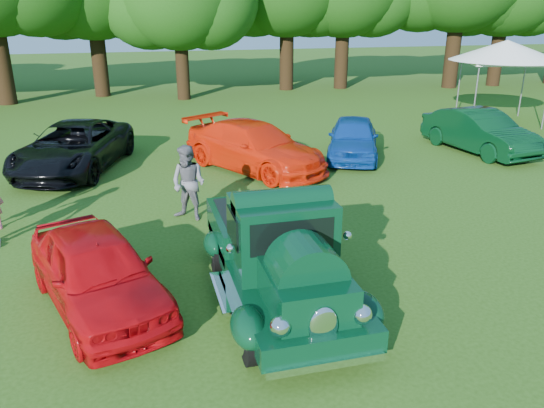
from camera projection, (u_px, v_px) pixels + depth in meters
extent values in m
plane|color=#284C11|center=(236.00, 306.00, 9.37)|extent=(120.00, 120.00, 0.00)
cylinder|color=black|center=(251.00, 339.00, 7.76)|extent=(0.23, 0.79, 0.79)
cylinder|color=black|center=(362.00, 322.00, 8.18)|extent=(0.23, 0.79, 0.79)
cylinder|color=black|center=(217.00, 252.00, 10.51)|extent=(0.23, 0.79, 0.79)
cylinder|color=black|center=(302.00, 243.00, 10.93)|extent=(0.23, 0.79, 0.79)
cube|color=black|center=(280.00, 273.00, 9.36)|extent=(1.83, 4.78, 0.36)
cube|color=black|center=(305.00, 291.00, 7.91)|extent=(1.17, 1.54, 0.66)
cube|color=black|center=(282.00, 235.00, 8.96)|extent=(1.66, 1.22, 1.27)
cube|color=black|center=(292.00, 237.00, 8.36)|extent=(1.38, 0.06, 0.55)
cube|color=black|center=(260.00, 226.00, 10.58)|extent=(1.83, 2.18, 0.62)
cube|color=black|center=(260.00, 213.00, 10.48)|extent=(1.57, 1.91, 0.05)
ellipsoid|color=black|center=(248.00, 327.00, 7.69)|extent=(0.53, 0.91, 0.53)
ellipsoid|color=black|center=(365.00, 310.00, 8.12)|extent=(0.53, 0.91, 0.53)
ellipsoid|color=black|center=(214.00, 244.00, 10.43)|extent=(0.40, 0.76, 0.45)
ellipsoid|color=black|center=(305.00, 234.00, 10.88)|extent=(0.40, 0.76, 0.45)
ellipsoid|color=white|center=(323.00, 327.00, 7.24)|extent=(0.43, 0.13, 0.63)
sphere|color=white|center=(280.00, 327.00, 7.14)|extent=(0.30, 0.30, 0.30)
sphere|color=white|center=(362.00, 314.00, 7.42)|extent=(0.30, 0.30, 0.30)
cube|color=white|center=(326.00, 364.00, 7.26)|extent=(1.72, 0.12, 0.12)
cube|color=white|center=(249.00, 226.00, 11.72)|extent=(1.72, 0.12, 0.12)
imported|color=#B4070D|center=(97.00, 271.00, 9.12)|extent=(2.91, 4.40, 1.39)
imported|color=black|center=(73.00, 147.00, 16.99)|extent=(4.07, 5.98, 1.52)
imported|color=red|center=(254.00, 147.00, 17.01)|extent=(4.54, 5.61, 1.53)
imported|color=navy|center=(353.00, 138.00, 18.42)|extent=(3.20, 4.46, 1.41)
imported|color=black|center=(479.00, 131.00, 19.11)|extent=(2.25, 4.82, 1.53)
imported|color=slate|center=(188.00, 183.00, 12.91)|extent=(1.15, 1.12, 1.87)
cube|color=white|center=(505.00, 62.00, 23.63)|extent=(4.22, 4.22, 0.13)
cone|color=white|center=(506.00, 50.00, 23.46)|extent=(6.19, 6.19, 0.88)
cylinder|color=slate|center=(475.00, 98.00, 22.84)|extent=(0.07, 0.07, 2.64)
cylinder|color=slate|center=(459.00, 88.00, 25.62)|extent=(0.07, 0.07, 2.64)
cylinder|color=slate|center=(522.00, 89.00, 25.37)|extent=(0.07, 0.07, 2.64)
cylinder|color=black|center=(1.00, 59.00, 28.23)|extent=(0.95, 0.95, 4.77)
cylinder|color=black|center=(99.00, 58.00, 30.94)|extent=(0.87, 0.87, 4.36)
cylinder|color=black|center=(182.00, 66.00, 29.97)|extent=(0.74, 0.74, 3.70)
cylinder|color=black|center=(287.00, 54.00, 33.47)|extent=(0.88, 0.88, 4.39)
cylinder|color=black|center=(342.00, 54.00, 34.06)|extent=(0.86, 0.86, 4.32)
cylinder|color=black|center=(453.00, 50.00, 34.24)|extent=(0.95, 0.95, 4.74)
cylinder|color=black|center=(497.00, 52.00, 35.23)|extent=(0.87, 0.87, 4.33)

